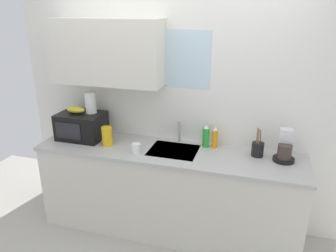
% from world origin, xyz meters
% --- Properties ---
extents(kitchen_wall_assembly, '(3.35, 0.42, 2.50)m').
position_xyz_m(kitchen_wall_assembly, '(-0.14, 0.31, 1.37)').
color(kitchen_wall_assembly, white).
rests_on(kitchen_wall_assembly, ground).
extents(counter_unit, '(2.58, 0.63, 0.90)m').
position_xyz_m(counter_unit, '(0.00, 0.00, 0.46)').
color(counter_unit, silver).
rests_on(counter_unit, ground).
extents(sink_faucet, '(0.03, 0.03, 0.23)m').
position_xyz_m(sink_faucet, '(0.05, 0.24, 1.01)').
color(sink_faucet, '#B2B5BA').
rests_on(sink_faucet, counter_unit).
extents(microwave, '(0.46, 0.35, 0.27)m').
position_xyz_m(microwave, '(-0.96, 0.05, 1.04)').
color(microwave, black).
rests_on(microwave, counter_unit).
extents(banana_bunch, '(0.20, 0.11, 0.07)m').
position_xyz_m(banana_bunch, '(-1.00, 0.05, 1.20)').
color(banana_bunch, gold).
rests_on(banana_bunch, microwave).
extents(paper_towel_roll, '(0.11, 0.11, 0.22)m').
position_xyz_m(paper_towel_roll, '(-0.85, 0.10, 1.28)').
color(paper_towel_roll, white).
rests_on(paper_towel_roll, microwave).
extents(coffee_maker, '(0.19, 0.21, 0.28)m').
position_xyz_m(coffee_maker, '(1.05, 0.11, 1.00)').
color(coffee_maker, black).
rests_on(coffee_maker, counter_unit).
extents(dish_soap_bottle_green, '(0.07, 0.07, 0.23)m').
position_xyz_m(dish_soap_bottle_green, '(0.33, 0.19, 1.01)').
color(dish_soap_bottle_green, green).
rests_on(dish_soap_bottle_green, counter_unit).
extents(dish_soap_bottle_orange, '(0.06, 0.06, 0.22)m').
position_xyz_m(dish_soap_bottle_orange, '(0.42, 0.20, 1.00)').
color(dish_soap_bottle_orange, orange).
rests_on(dish_soap_bottle_orange, counter_unit).
extents(cereal_canister, '(0.10, 0.10, 0.19)m').
position_xyz_m(cereal_canister, '(-0.61, -0.05, 1.00)').
color(cereal_canister, gold).
rests_on(cereal_canister, counter_unit).
extents(mug_white, '(0.08, 0.08, 0.09)m').
position_xyz_m(mug_white, '(-0.27, -0.14, 0.95)').
color(mug_white, white).
rests_on(mug_white, counter_unit).
extents(utensil_crock, '(0.11, 0.11, 0.27)m').
position_xyz_m(utensil_crock, '(0.82, 0.12, 0.97)').
color(utensil_crock, black).
rests_on(utensil_crock, counter_unit).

